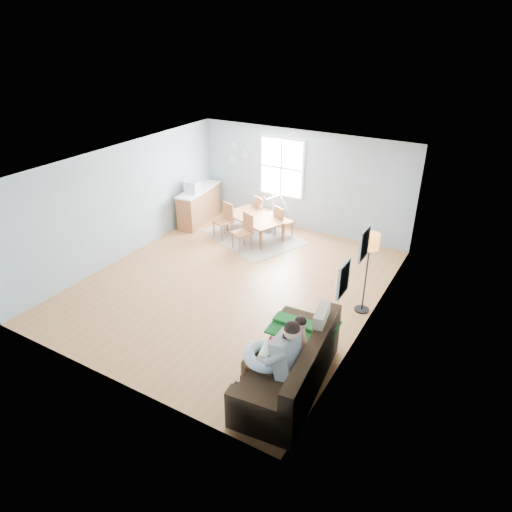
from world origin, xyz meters
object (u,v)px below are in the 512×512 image
Objects in this scene: dining_table at (253,227)px; monitor at (193,187)px; chair_nw at (261,210)px; chair_se at (245,229)px; father at (276,356)px; toddler at (293,336)px; chair_ne at (282,220)px; chair_sw at (225,218)px; storage_cube at (278,411)px; floor_lamp at (370,248)px; counter at (199,205)px; baby_swing at (273,216)px; sofa at (292,370)px.

monitor is at bearing -152.82° from dining_table.
chair_se is at bearing -77.08° from chair_nw.
chair_se is (-3.07, 4.17, -0.27)m from father.
monitor is at bearing 140.62° from toddler.
chair_se is 1.09× the size of chair_ne.
chair_se is (0.81, -0.35, 0.00)m from chair_sw.
chair_ne is 2.33× the size of monitor.
storage_cube is 1.50× the size of monitor.
dining_table is at bearing 152.17° from floor_lamp.
dining_table is at bearing -4.60° from counter.
counter is (-1.22, 0.52, -0.04)m from chair_sw.
chair_se is at bearing -23.39° from chair_sw.
chair_nw is (-3.41, 5.62, -0.31)m from father.
baby_swing is (-0.40, 0.25, -0.05)m from chair_ne.
father is at bearing -97.60° from floor_lamp.
chair_ne is (-2.89, 5.73, 0.21)m from storage_cube.
chair_sw is (-4.00, 4.17, 0.20)m from sofa.
chair_sw is at bearing -113.47° from chair_nw.
floor_lamp is 1.43× the size of baby_swing.
chair_nw is at bearing 121.23° from father.
floor_lamp is 1.91× the size of chair_nw.
father is (-0.11, -0.35, 0.47)m from sofa.
sofa reaches higher than dining_table.
toddler is 6.11m from chair_nw.
chair_nw is 1.02× the size of chair_ne.
counter is at bearing -174.70° from chair_ne.
chair_se is at bearing -113.24° from chair_ne.
chair_sw is at bearing -128.47° from dining_table.
monitor is at bearing 170.50° from chair_sw.
chair_se reaches higher than chair_ne.
floor_lamp is at bearing -36.92° from baby_swing.
baby_swing is at bearing 121.04° from sofa.
chair_ne is at bearing 142.46° from floor_lamp.
sofa is 2.57× the size of toddler.
counter is (-1.70, -0.58, 0.00)m from chair_nw.
chair_sw is at bearing 156.61° from chair_se.
father is at bearing 121.97° from storage_cube.
toddler is at bearing 116.66° from sofa.
monitor is at bearing 139.78° from sofa.
sofa is 1.35× the size of counter.
storage_cube is 7.48m from monitor.
father reaches higher than chair_se.
toddler is at bearing -55.99° from chair_nw.
chair_nw is at bearing 102.92° from chair_se.
dining_table is at bearing -110.61° from baby_swing.
counter reaches higher than sofa.
chair_ne reaches higher than dining_table.
chair_se is (-3.47, 1.20, -0.86)m from floor_lamp.
father reaches higher than dining_table.
toddler is 0.58× the size of dining_table.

